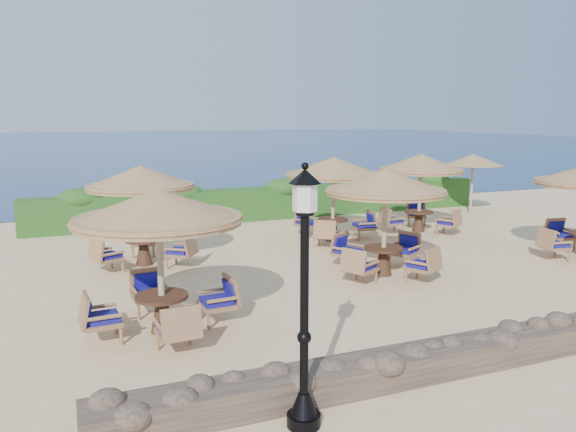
{
  "coord_description": "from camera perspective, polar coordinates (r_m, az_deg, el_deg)",
  "views": [
    {
      "loc": [
        -7.46,
        -12.87,
        3.93
      ],
      "look_at": [
        -2.01,
        0.69,
        1.3
      ],
      "focal_mm": 35.0,
      "sensor_mm": 36.0,
      "label": 1
    }
  ],
  "objects": [
    {
      "name": "ground",
      "position": [
        15.38,
        7.95,
        -4.7
      ],
      "size": [
        120.0,
        120.0,
        0.0
      ],
      "primitive_type": "plane",
      "color": "beige",
      "rests_on": "ground"
    },
    {
      "name": "sea",
      "position": [
        83.29,
        -16.87,
        7.08
      ],
      "size": [
        160.0,
        160.0,
        0.0
      ],
      "primitive_type": "plane",
      "color": "navy",
      "rests_on": "ground"
    },
    {
      "name": "hedge",
      "position": [
        21.67,
        -1.5,
        1.36
      ],
      "size": [
        18.0,
        0.9,
        1.2
      ],
      "primitive_type": "cube",
      "color": "#1E4917",
      "rests_on": "ground"
    },
    {
      "name": "stone_wall",
      "position": [
        10.67,
        25.05,
        -11.16
      ],
      "size": [
        15.0,
        0.65,
        0.44
      ],
      "primitive_type": "cube",
      "color": "brown",
      "rests_on": "ground"
    },
    {
      "name": "lamp_post",
      "position": [
        7.04,
        1.67,
        -9.57
      ],
      "size": [
        0.44,
        0.44,
        3.31
      ],
      "color": "black",
      "rests_on": "ground"
    },
    {
      "name": "extra_parasol",
      "position": [
        23.71,
        18.31,
        5.44
      ],
      "size": [
        2.3,
        2.3,
        2.41
      ],
      "color": "tan",
      "rests_on": "ground"
    },
    {
      "name": "cafe_set_0",
      "position": [
        10.27,
        -12.97,
        -1.58
      ],
      "size": [
        3.04,
        3.04,
        2.65
      ],
      "color": "tan",
      "rests_on": "ground"
    },
    {
      "name": "cafe_set_1",
      "position": [
        13.9,
        9.84,
        1.5
      ],
      "size": [
        2.96,
        2.96,
        2.65
      ],
      "color": "tan",
      "rests_on": "ground"
    },
    {
      "name": "cafe_set_3",
      "position": [
        15.12,
        -14.69,
        2.2
      ],
      "size": [
        2.82,
        2.83,
        2.65
      ],
      "color": "tan",
      "rests_on": "ground"
    },
    {
      "name": "cafe_set_4",
      "position": [
        17.59,
        4.64,
        3.74
      ],
      "size": [
        3.03,
        3.03,
        2.65
      ],
      "color": "tan",
      "rests_on": "ground"
    },
    {
      "name": "cafe_set_5",
      "position": [
        19.49,
        13.32,
        4.02
      ],
      "size": [
        2.86,
        2.86,
        2.65
      ],
      "color": "tan",
      "rests_on": "ground"
    }
  ]
}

